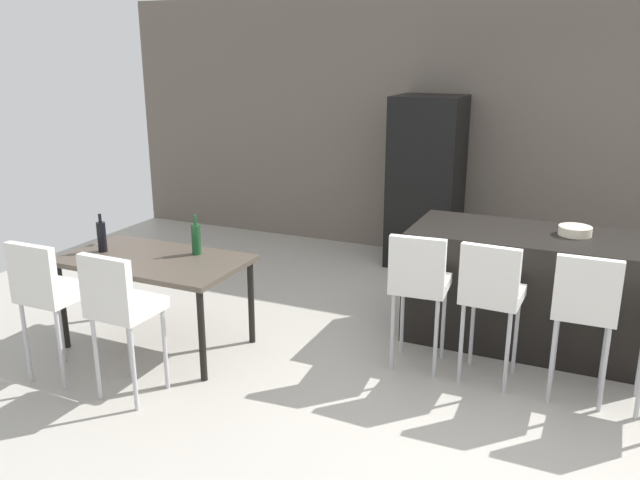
{
  "coord_description": "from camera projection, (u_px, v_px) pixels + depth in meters",
  "views": [
    {
      "loc": [
        0.8,
        -4.36,
        2.3
      ],
      "look_at": [
        -1.21,
        0.09,
        0.85
      ],
      "focal_mm": 36.09,
      "sensor_mm": 36.0,
      "label": 1
    }
  ],
  "objects": [
    {
      "name": "ground_plane",
      "position": [
        463.0,
        371.0,
        4.79
      ],
      "size": [
        10.0,
        10.0,
        0.0
      ],
      "primitive_type": "plane",
      "color": "#ADA89E"
    },
    {
      "name": "back_wall",
      "position": [
        528.0,
        133.0,
        6.82
      ],
      "size": [
        10.0,
        0.12,
        2.9
      ],
      "primitive_type": "cube",
      "color": "#665B51",
      "rests_on": "ground_plane"
    },
    {
      "name": "kitchen_island",
      "position": [
        532.0,
        289.0,
        5.15
      ],
      "size": [
        1.94,
        0.86,
        0.92
      ],
      "primitive_type": "cube",
      "color": "black",
      "rests_on": "ground_plane"
    },
    {
      "name": "bar_chair_left",
      "position": [
        419.0,
        280.0,
        4.65
      ],
      "size": [
        0.43,
        0.43,
        1.05
      ],
      "color": "silver",
      "rests_on": "ground_plane"
    },
    {
      "name": "bar_chair_middle",
      "position": [
        491.0,
        291.0,
        4.45
      ],
      "size": [
        0.42,
        0.42,
        1.05
      ],
      "color": "silver",
      "rests_on": "ground_plane"
    },
    {
      "name": "bar_chair_right",
      "position": [
        585.0,
        304.0,
        4.21
      ],
      "size": [
        0.41,
        0.41,
        1.05
      ],
      "color": "silver",
      "rests_on": "ground_plane"
    },
    {
      "name": "dining_table",
      "position": [
        155.0,
        266.0,
        5.03
      ],
      "size": [
        1.43,
        0.81,
        0.74
      ],
      "color": "#4C4238",
      "rests_on": "ground_plane"
    },
    {
      "name": "dining_chair_near",
      "position": [
        47.0,
        289.0,
        4.48
      ],
      "size": [
        0.4,
        0.4,
        1.05
      ],
      "color": "silver",
      "rests_on": "ground_plane"
    },
    {
      "name": "dining_chair_far",
      "position": [
        120.0,
        303.0,
        4.23
      ],
      "size": [
        0.41,
        0.41,
        1.05
      ],
      "color": "silver",
      "rests_on": "ground_plane"
    },
    {
      "name": "wine_bottle_inner",
      "position": [
        102.0,
        236.0,
        5.14
      ],
      "size": [
        0.07,
        0.07,
        0.31
      ],
      "color": "black",
      "rests_on": "dining_table"
    },
    {
      "name": "wine_bottle_end",
      "position": [
        196.0,
        239.0,
        5.07
      ],
      "size": [
        0.07,
        0.07,
        0.32
      ],
      "color": "#194723",
      "rests_on": "dining_table"
    },
    {
      "name": "wine_glass_left",
      "position": [
        99.0,
        230.0,
        5.33
      ],
      "size": [
        0.07,
        0.07,
        0.17
      ],
      "color": "silver",
      "rests_on": "dining_table"
    },
    {
      "name": "refrigerator",
      "position": [
        426.0,
        182.0,
        6.97
      ],
      "size": [
        0.72,
        0.68,
        1.84
      ],
      "primitive_type": "cube",
      "color": "black",
      "rests_on": "ground_plane"
    },
    {
      "name": "fruit_bowl",
      "position": [
        575.0,
        231.0,
        4.97
      ],
      "size": [
        0.25,
        0.25,
        0.07
      ],
      "primitive_type": "cylinder",
      "color": "beige",
      "rests_on": "kitchen_island"
    }
  ]
}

